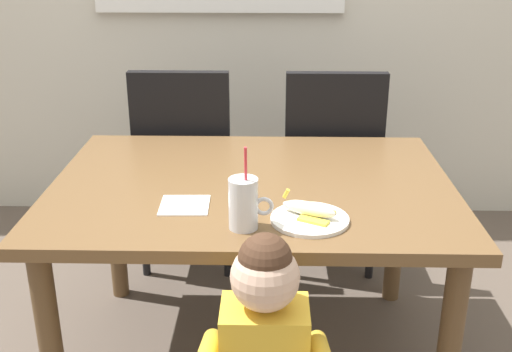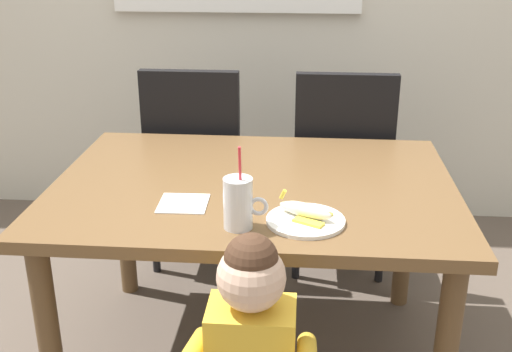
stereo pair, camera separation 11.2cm
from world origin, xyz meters
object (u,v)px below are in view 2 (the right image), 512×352
dining_chair_right (342,161)px  paper_napkin (183,203)px  dining_chair_left (197,156)px  peeled_banana (306,211)px  toddler_standing (251,346)px  milk_cup (239,206)px  snack_plate (306,221)px  dining_table (254,206)px

dining_chair_right → paper_napkin: 1.05m
dining_chair_left → peeled_banana: size_ratio=5.62×
paper_napkin → toddler_standing: bearing=-60.5°
dining_chair_right → milk_cup: bearing=71.5°
dining_chair_right → paper_napkin: dining_chair_right is taller
snack_plate → toddler_standing: bearing=-110.2°
toddler_standing → paper_napkin: (-0.25, 0.45, 0.19)m
dining_chair_left → peeled_banana: bearing=117.0°
toddler_standing → paper_napkin: bearing=119.5°
dining_table → paper_napkin: (-0.20, -0.20, 0.09)m
milk_cup → dining_chair_left: bearing=106.5°
dining_chair_right → peeled_banana: size_ratio=5.62×
dining_chair_left → peeled_banana: dining_chair_left is taller
snack_plate → dining_table: bearing=120.4°
toddler_standing → milk_cup: 0.39m
milk_cup → peeled_banana: size_ratio=1.47×
paper_napkin → dining_chair_left: bearing=97.6°
milk_cup → peeled_banana: milk_cup is taller
peeled_banana → milk_cup: bearing=-162.4°
dining_chair_left → snack_plate: dining_chair_left is taller
toddler_standing → peeled_banana: size_ratio=4.91×
dining_chair_left → peeled_banana: (0.50, -0.98, 0.20)m
dining_table → dining_chair_right: (0.33, 0.69, -0.08)m
dining_chair_left → milk_cup: size_ratio=3.81×
milk_cup → paper_napkin: bearing=142.3°
milk_cup → paper_napkin: (-0.19, 0.15, -0.06)m
dining_chair_left → paper_napkin: bearing=97.6°
dining_chair_left → paper_napkin: 0.92m
milk_cup → paper_napkin: milk_cup is taller
dining_chair_left → paper_napkin: size_ratio=6.40×
milk_cup → snack_plate: bearing=13.7°
snack_plate → dining_chair_left: bearing=116.7°
dining_chair_left → snack_plate: bearing=116.7°
dining_chair_left → toddler_standing: dining_chair_left is taller
snack_plate → paper_napkin: bearing=165.3°
dining_table → snack_plate: 0.36m
dining_table → snack_plate: bearing=-59.6°
toddler_standing → snack_plate: 0.41m
snack_plate → paper_napkin: 0.39m
paper_napkin → dining_chair_right: bearing=59.0°
dining_chair_right → dining_chair_left: bearing=-0.3°
milk_cup → snack_plate: milk_cup is taller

